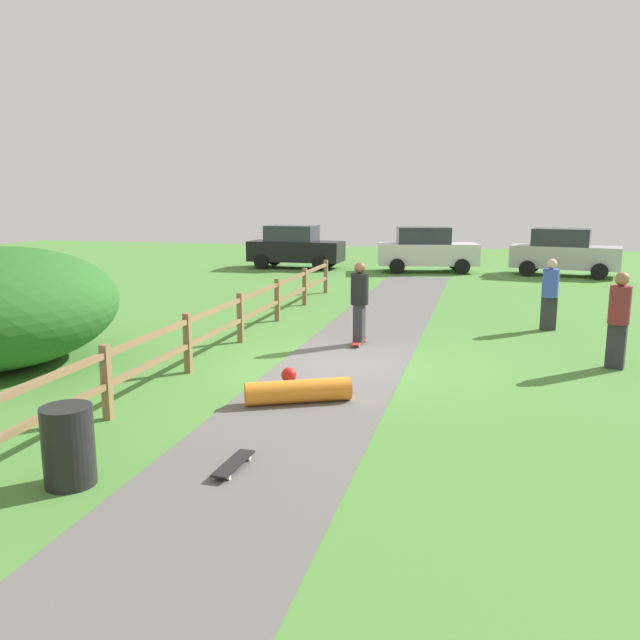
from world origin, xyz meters
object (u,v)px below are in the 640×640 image
skateboard_loose (233,463)px  bystander_maroon (619,316)px  skater_fallen (297,390)px  trash_bin (68,446)px  skater_riding (360,299)px  parked_car_silver (564,252)px  parked_car_white (426,249)px  parked_car_black (295,247)px  bystander_blue (550,291)px

skateboard_loose → bystander_maroon: (5.16, 6.05, 0.92)m
skater_fallen → bystander_maroon: size_ratio=0.90×
trash_bin → skateboard_loose: (1.61, 0.79, -0.36)m
skater_riding → skateboard_loose: size_ratio=2.20×
trash_bin → parked_car_silver: (7.44, 22.00, 0.51)m
skater_riding → parked_car_silver: parked_car_silver is taller
skater_fallen → parked_car_silver: bearing=72.6°
trash_bin → parked_car_white: size_ratio=0.20×
parked_car_silver → parked_car_black: size_ratio=1.05×
skateboard_loose → bystander_blue: (4.26, 9.45, 0.86)m
trash_bin → bystander_blue: bystander_blue is taller
trash_bin → skater_fallen: size_ratio=0.55×
trash_bin → skater_fallen: 3.78m
skater_fallen → skateboard_loose: (0.00, -2.62, -0.11)m
bystander_blue → parked_car_black: (-9.91, 11.75, 0.01)m
skater_riding → skater_fallen: bearing=-92.4°
trash_bin → parked_car_white: parked_car_white is taller
bystander_maroon → parked_car_silver: (0.67, 15.16, -0.04)m
parked_car_silver → parked_car_white: bearing=-179.8°
parked_car_black → skater_fallen: bearing=-73.1°
skateboard_loose → bystander_maroon: bearing=49.5°
skater_fallen → bystander_blue: size_ratio=0.95×
skater_riding → skateboard_loose: 6.77m
skater_fallen → parked_car_white: bearing=89.2°
parked_car_white → parked_car_black: (-5.90, 0.01, 0.00)m
bystander_maroon → parked_car_silver: 15.18m
parked_car_white → parked_car_silver: (5.58, 0.02, 0.00)m
skateboard_loose → parked_car_white: parked_car_white is taller
parked_car_black → bystander_maroon: bearing=-54.5°
bystander_blue → trash_bin: bearing=-119.8°
trash_bin → skater_riding: 7.72m
skater_fallen → parked_car_silver: 19.50m
parked_car_silver → bystander_blue: bearing=-97.6°
skater_fallen → parked_car_white: 18.59m
skateboard_loose → trash_bin: bearing=-154.0°
skater_riding → parked_car_white: 14.49m
skater_fallen → skater_riding: bearing=87.6°
skater_riding → parked_car_white: bearing=89.7°
trash_bin → bystander_blue: size_ratio=0.52×
skateboard_loose → bystander_blue: size_ratio=0.47×
bystander_blue → parked_car_white: parked_car_white is taller
skater_fallen → skateboard_loose: 2.62m
parked_car_silver → trash_bin: bearing=-108.7°
bystander_blue → parked_car_black: size_ratio=0.41×
parked_car_black → skateboard_loose: bearing=-75.1°
bystander_maroon → parked_car_silver: size_ratio=0.41×
skater_fallen → parked_car_white: parked_car_white is taller
skater_fallen → bystander_maroon: (5.16, 3.43, 0.80)m
skater_riding → parked_car_silver: 15.57m
trash_bin → bystander_maroon: (6.77, 6.83, 0.55)m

